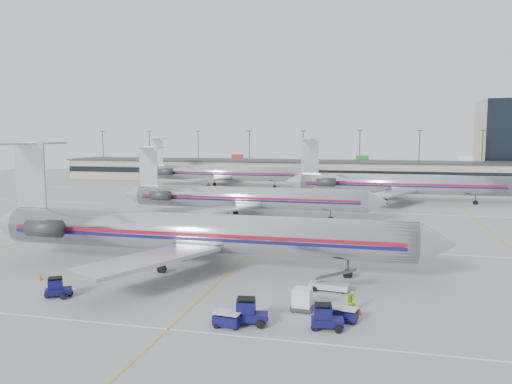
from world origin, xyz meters
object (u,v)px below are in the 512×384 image
(uld_container, at_px, (302,300))
(belt_loader, at_px, (330,284))
(jet_second_row, at_px, (243,197))
(tug_center, at_px, (248,313))
(jet_foreground, at_px, (191,232))

(uld_container, relative_size, belt_loader, 0.43)
(jet_second_row, xyz_separation_m, tug_center, (12.48, -45.41, -2.52))
(tug_center, height_order, belt_loader, belt_loader)
(belt_loader, bearing_deg, uld_container, -99.96)
(uld_container, height_order, belt_loader, belt_loader)
(jet_foreground, bearing_deg, belt_loader, -16.95)
(tug_center, distance_m, uld_container, 5.02)
(belt_loader, bearing_deg, jet_foreground, 169.71)
(jet_second_row, bearing_deg, jet_foreground, -84.76)
(tug_center, bearing_deg, jet_foreground, 117.15)
(jet_foreground, relative_size, tug_center, 19.42)
(tug_center, distance_m, belt_loader, 10.54)
(uld_container, distance_m, belt_loader, 5.78)
(jet_foreground, bearing_deg, tug_center, -55.07)
(jet_foreground, xyz_separation_m, belt_loader, (14.58, -4.44, -3.19))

